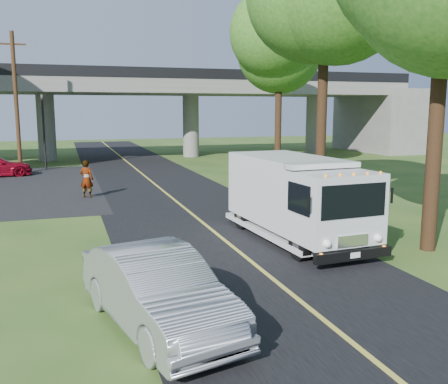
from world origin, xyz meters
name	(u,v)px	position (x,y,z in m)	size (l,w,h in m)	color
ground	(272,279)	(0.00, 0.00, 0.00)	(120.00, 120.00, 0.00)	#294E1B
road	(181,206)	(0.00, 10.00, 0.01)	(7.00, 90.00, 0.02)	black
lane_line	(181,205)	(0.00, 10.00, 0.03)	(0.12, 90.00, 0.01)	gold
overpass	(121,104)	(0.00, 32.00, 4.56)	(54.00, 10.00, 7.30)	slate
traffic_signal	(43,123)	(-6.00, 26.00, 3.20)	(0.18, 0.22, 5.20)	black
utility_pole	(16,102)	(-7.50, 24.00, 4.59)	(1.60, 0.26, 9.00)	#472D19
tree_right_far	(283,45)	(9.21, 19.84, 8.30)	(5.77, 5.67, 10.99)	#382314
step_van	(296,196)	(2.20, 3.23, 1.44)	(2.74, 6.47, 2.66)	silver
silver_sedan	(157,290)	(-3.20, -1.85, 0.76)	(1.61, 4.62, 1.52)	#92969A
pedestrian	(87,179)	(-3.80, 13.31, 0.90)	(0.66, 0.43, 1.81)	gray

